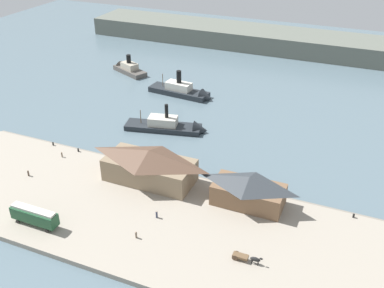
# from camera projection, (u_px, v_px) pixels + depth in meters

# --- Properties ---
(ground_plane) EXTENTS (320.00, 320.00, 0.00)m
(ground_plane) POSITION_uv_depth(u_px,v_px,m) (175.00, 167.00, 116.56)
(ground_plane) COLOR slate
(quay_promenade) EXTENTS (110.00, 36.00, 1.20)m
(quay_promenade) POSITION_uv_depth(u_px,v_px,m) (133.00, 213.00, 98.65)
(quay_promenade) COLOR #9E9384
(quay_promenade) RESTS_ON ground
(seawall_edge) EXTENTS (110.00, 0.80, 1.00)m
(seawall_edge) POSITION_uv_depth(u_px,v_px,m) (169.00, 172.00, 113.43)
(seawall_edge) COLOR gray
(seawall_edge) RESTS_ON ground
(ferry_shed_east_terminal) EXTENTS (22.14, 10.35, 8.36)m
(ferry_shed_east_terminal) POSITION_uv_depth(u_px,v_px,m) (149.00, 165.00, 107.04)
(ferry_shed_east_terminal) COLOR #847056
(ferry_shed_east_terminal) RESTS_ON quay_promenade
(ferry_shed_central_terminal) EXTENTS (16.22, 8.31, 7.26)m
(ferry_shed_central_terminal) POSITION_uv_depth(u_px,v_px,m) (249.00, 190.00, 99.02)
(ferry_shed_central_terminal) COLOR brown
(ferry_shed_central_terminal) RESTS_ON quay_promenade
(street_tram) EXTENTS (10.89, 2.73, 4.15)m
(street_tram) POSITION_uv_depth(u_px,v_px,m) (34.00, 215.00, 93.25)
(street_tram) COLOR #1E4C2D
(street_tram) RESTS_ON quay_promenade
(horse_cart) EXTENTS (5.87, 1.48, 1.87)m
(horse_cart) POSITION_uv_depth(u_px,v_px,m) (246.00, 257.00, 84.61)
(horse_cart) COLOR brown
(horse_cart) RESTS_ON quay_promenade
(pedestrian_near_west_shed) EXTENTS (0.44, 0.44, 1.77)m
(pedestrian_near_west_shed) POSITION_uv_depth(u_px,v_px,m) (157.00, 215.00, 96.02)
(pedestrian_near_west_shed) COLOR #33384C
(pedestrian_near_west_shed) RESTS_ON quay_promenade
(pedestrian_near_cart) EXTENTS (0.41, 0.41, 1.67)m
(pedestrian_near_cart) POSITION_uv_depth(u_px,v_px,m) (28.00, 173.00, 110.26)
(pedestrian_near_cart) COLOR #4C3D33
(pedestrian_near_cart) RESTS_ON quay_promenade
(pedestrian_walking_west) EXTENTS (0.38, 0.38, 1.53)m
(pedestrian_walking_west) POSITION_uv_depth(u_px,v_px,m) (62.00, 155.00, 118.17)
(pedestrian_walking_west) COLOR #6B5B4C
(pedestrian_walking_west) RESTS_ON quay_promenade
(pedestrian_standing_center) EXTENTS (0.40, 0.40, 1.62)m
(pedestrian_standing_center) POSITION_uv_depth(u_px,v_px,m) (136.00, 235.00, 90.42)
(pedestrian_standing_center) COLOR #6B5B4C
(pedestrian_standing_center) RESTS_ON quay_promenade
(mooring_post_center_east) EXTENTS (0.44, 0.44, 0.90)m
(mooring_post_center_east) POSITION_uv_depth(u_px,v_px,m) (354.00, 216.00, 96.24)
(mooring_post_center_east) COLOR black
(mooring_post_center_east) RESTS_ON quay_promenade
(mooring_post_east) EXTENTS (0.44, 0.44, 0.90)m
(mooring_post_east) POSITION_uv_depth(u_px,v_px,m) (78.00, 150.00, 120.82)
(mooring_post_east) COLOR black
(mooring_post_east) RESTS_ON quay_promenade
(mooring_post_west) EXTENTS (0.44, 0.44, 0.90)m
(mooring_post_west) POSITION_uv_depth(u_px,v_px,m) (53.00, 144.00, 123.78)
(mooring_post_west) COLOR black
(mooring_post_west) RESTS_ON quay_promenade
(mooring_post_center_west) EXTENTS (0.44, 0.44, 0.90)m
(mooring_post_center_west) POSITION_uv_depth(u_px,v_px,m) (118.00, 159.00, 116.63)
(mooring_post_center_west) COLOR black
(mooring_post_center_west) RESTS_ON quay_promenade
(ferry_approaching_east) EXTENTS (17.86, 11.95, 8.98)m
(ferry_approaching_east) POSITION_uv_depth(u_px,v_px,m) (127.00, 68.00, 177.28)
(ferry_approaching_east) COLOR #514C47
(ferry_approaching_east) RESTS_ON ground
(ferry_departing_north) EXTENTS (24.38, 8.22, 10.77)m
(ferry_departing_north) POSITION_uv_depth(u_px,v_px,m) (186.00, 92.00, 156.35)
(ferry_departing_north) COLOR #23282D
(ferry_departing_north) RESTS_ON ground
(ferry_moored_east) EXTENTS (25.72, 11.18, 10.34)m
(ferry_moored_east) POSITION_uv_depth(u_px,v_px,m) (173.00, 126.00, 133.71)
(ferry_moored_east) COLOR #23282D
(ferry_moored_east) RESTS_ON ground
(far_headland) EXTENTS (180.00, 24.00, 8.00)m
(far_headland) POSITION_uv_depth(u_px,v_px,m) (276.00, 40.00, 202.66)
(far_headland) COLOR #60665B
(far_headland) RESTS_ON ground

